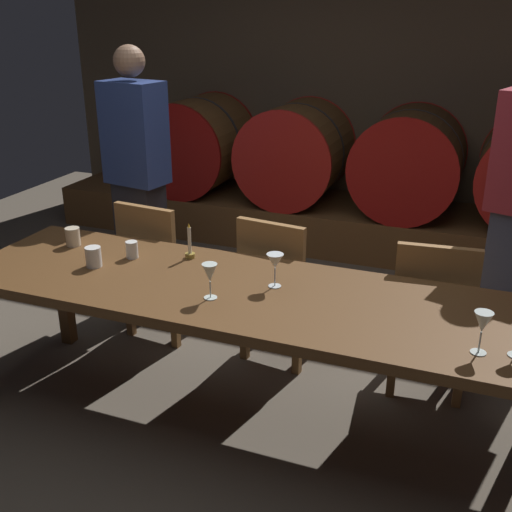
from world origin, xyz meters
TOP-DOWN VIEW (x-y plane):
  - ground_plane at (0.00, 0.00)m, footprint 7.60×7.60m
  - back_wall at (0.00, 3.07)m, footprint 5.85×0.24m
  - barrel_shelf at (0.00, 2.52)m, footprint 5.26×0.90m
  - wine_barrel_far_left at (-1.41, 2.52)m, footprint 0.85×0.88m
  - wine_barrel_center_left at (-0.46, 2.52)m, footprint 0.85×0.88m
  - wine_barrel_center_right at (0.50, 2.52)m, footprint 0.85×0.88m
  - dining_table at (0.14, -0.14)m, footprint 2.80×0.82m
  - chair_left at (-0.69, 0.50)m, footprint 0.44×0.44m
  - chair_center at (0.09, 0.49)m, footprint 0.45×0.45m
  - chair_right at (0.94, 0.46)m, footprint 0.44×0.44m
  - guest_left at (-1.01, 0.84)m, footprint 0.42×0.30m
  - candle_center at (-0.27, 0.11)m, footprint 0.05×0.05m
  - wine_glass_far_left at (0.04, -0.29)m, footprint 0.07×0.07m
  - wine_glass_center_left at (0.26, -0.07)m, footprint 0.08×0.08m
  - wine_glass_center_right at (1.17, -0.35)m, footprint 0.07×0.07m
  - cup_far_left at (-0.94, 0.04)m, footprint 0.08×0.08m
  - cup_center_left at (-0.66, -0.17)m, footprint 0.08×0.08m
  - cup_center_right at (-0.55, -0.00)m, footprint 0.06×0.06m

SIDE VIEW (x-z plane):
  - ground_plane at x=0.00m, z-range 0.00..0.00m
  - barrel_shelf at x=0.00m, z-range 0.00..0.36m
  - chair_left at x=-0.69m, z-range 0.05..0.93m
  - chair_center at x=0.09m, z-range 0.05..0.93m
  - chair_right at x=0.94m, z-range 0.05..0.93m
  - dining_table at x=0.14m, z-range 0.30..1.04m
  - wine_barrel_far_left at x=-1.41m, z-range 0.35..1.20m
  - wine_barrel_center_left at x=-0.46m, z-range 0.35..1.20m
  - wine_barrel_center_right at x=0.50m, z-range 0.35..1.20m
  - cup_center_right at x=-0.55m, z-range 0.73..0.82m
  - cup_far_left at x=-0.94m, z-range 0.73..0.83m
  - cup_center_left at x=-0.66m, z-range 0.73..0.84m
  - candle_center at x=-0.27m, z-range 0.69..0.88m
  - wine_glass_far_left at x=0.04m, z-range 0.77..0.94m
  - wine_glass_center_left at x=0.26m, z-range 0.78..0.94m
  - wine_glass_center_right at x=1.17m, z-range 0.77..0.94m
  - guest_left at x=-1.01m, z-range 0.02..1.75m
  - back_wall at x=0.00m, z-range 0.00..2.71m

